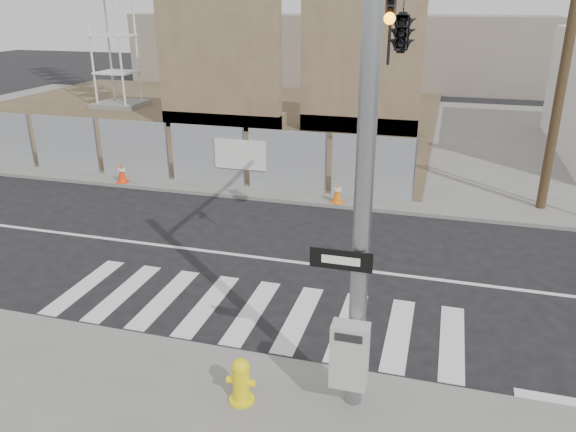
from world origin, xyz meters
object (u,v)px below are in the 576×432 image
(fire_hydrant, at_px, (241,381))
(traffic_cone_c, at_px, (122,173))
(traffic_cone_d, at_px, (337,193))
(signal_pole, at_px, (391,78))
(traffic_cone_b, at_px, (9,152))

(fire_hydrant, bearing_deg, traffic_cone_c, 123.23)
(fire_hydrant, bearing_deg, traffic_cone_d, 85.66)
(signal_pole, relative_size, traffic_cone_c, 9.97)
(signal_pole, height_order, traffic_cone_c, signal_pole)
(fire_hydrant, xyz_separation_m, traffic_cone_b, (-13.48, 10.62, 0.01))
(traffic_cone_b, xyz_separation_m, traffic_cone_c, (5.59, -1.11, -0.05))
(traffic_cone_c, xyz_separation_m, traffic_cone_d, (7.54, -0.00, -0.02))
(traffic_cone_c, relative_size, traffic_cone_d, 1.05)
(fire_hydrant, relative_size, traffic_cone_b, 0.97)
(signal_pole, distance_m, traffic_cone_c, 12.24)
(signal_pole, xyz_separation_m, traffic_cone_d, (-2.04, 6.27, -4.34))
(traffic_cone_b, bearing_deg, traffic_cone_c, -11.25)
(signal_pole, xyz_separation_m, fire_hydrant, (-1.69, -3.24, -4.28))
(fire_hydrant, bearing_deg, signal_pole, 56.02)
(traffic_cone_b, bearing_deg, traffic_cone_d, -4.84)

